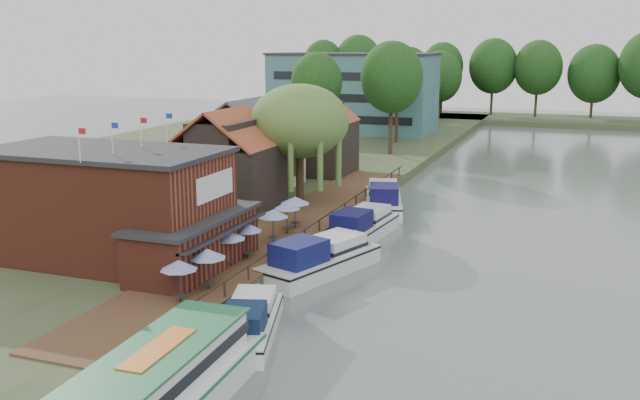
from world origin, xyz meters
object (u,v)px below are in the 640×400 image
(umbrella_1, at_px, (208,269))
(umbrella_3, at_px, (247,241))
(umbrella_2, at_px, (228,249))
(willow, at_px, (300,144))
(cruiser_0, at_px, (249,317))
(umbrella_0, at_px, (179,281))
(cottage_c, at_px, (318,134))
(swan, at_px, (207,362))
(umbrella_6, at_px, (295,212))
(umbrella_4, at_px, (273,226))
(cruiser_2, at_px, (362,222))
(cottage_a, at_px, (227,161))
(hotel_block, at_px, (353,92))
(pub, at_px, (131,207))
(umbrella_5, at_px, (287,217))
(cruiser_3, at_px, (383,195))
(cottage_b, at_px, (248,143))
(tour_boat, at_px, (150,391))
(cruiser_1, at_px, (320,254))

(umbrella_1, relative_size, umbrella_3, 1.00)
(umbrella_2, bearing_deg, willow, 98.58)
(umbrella_1, height_order, cruiser_0, umbrella_1)
(umbrella_2, bearing_deg, umbrella_0, -86.14)
(cottage_c, height_order, swan, cottage_c)
(willow, relative_size, umbrella_6, 4.39)
(umbrella_1, bearing_deg, umbrella_4, 92.82)
(umbrella_1, bearing_deg, willow, 99.14)
(cruiser_2, bearing_deg, cottage_a, -179.67)
(hotel_block, xyz_separation_m, cottage_a, (7.00, -56.00, -1.90))
(willow, height_order, umbrella_4, willow)
(pub, distance_m, umbrella_5, 11.94)
(umbrella_4, height_order, cruiser_3, umbrella_4)
(willow, xyz_separation_m, umbrella_2, (2.89, -19.18, -3.93))
(umbrella_1, bearing_deg, umbrella_2, 101.81)
(willow, bearing_deg, cruiser_0, -73.46)
(willow, xyz_separation_m, cruiser_3, (6.60, 3.79, -4.87))
(pub, distance_m, willow, 20.36)
(hotel_block, relative_size, cottage_c, 2.99)
(cottage_b, relative_size, willow, 0.92)
(cruiser_0, bearing_deg, umbrella_0, 155.28)
(cottage_a, distance_m, cottage_b, 10.44)
(cruiser_2, bearing_deg, cruiser_3, 100.84)
(umbrella_4, bearing_deg, cottage_a, 133.95)
(hotel_block, xyz_separation_m, tour_boat, (19.58, -86.58, -5.58))
(swan, bearing_deg, cottage_a, 115.48)
(cottage_c, xyz_separation_m, willow, (3.50, -14.00, 0.96))
(cruiser_2, distance_m, swan, 24.04)
(cottage_a, xyz_separation_m, umbrella_3, (7.71, -12.07, -2.96))
(willow, bearing_deg, umbrella_0, -82.59)
(swan, bearing_deg, umbrella_1, 118.34)
(pub, distance_m, swan, 15.49)
(cottage_c, distance_m, umbrella_6, 23.69)
(cottage_b, height_order, cruiser_1, cottage_b)
(cottage_b, bearing_deg, umbrella_2, -66.74)
(willow, bearing_deg, umbrella_5, -72.99)
(tour_boat, height_order, swan, tour_boat)
(hotel_block, bearing_deg, umbrella_1, -78.40)
(willow, height_order, umbrella_0, willow)
(hotel_block, height_order, cottage_b, hotel_block)
(willow, relative_size, cruiser_0, 1.14)
(umbrella_5, bearing_deg, cruiser_1, -48.04)
(cottage_a, xyz_separation_m, cruiser_3, (11.10, 8.79, -3.91))
(pub, xyz_separation_m, umbrella_3, (6.71, 2.93, -2.36))
(umbrella_2, height_order, cruiser_1, umbrella_2)
(cottage_b, height_order, umbrella_0, cottage_b)
(umbrella_0, bearing_deg, tour_boat, -64.57)
(cruiser_3, bearing_deg, swan, -105.08)
(cottage_c, relative_size, umbrella_0, 3.58)
(hotel_block, distance_m, cruiser_0, 79.79)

